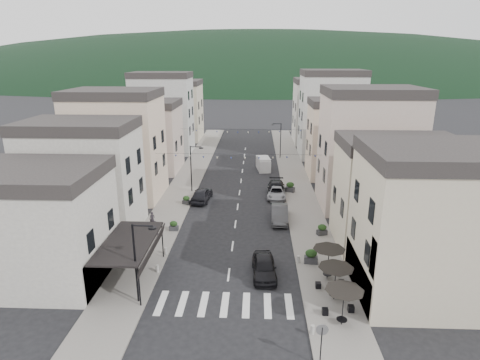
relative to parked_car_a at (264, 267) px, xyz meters
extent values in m
plane|color=black|center=(-2.80, -6.00, -0.77)|extent=(700.00, 700.00, 0.00)
cube|color=slate|center=(-10.30, 26.00, -0.71)|extent=(4.00, 76.00, 0.12)
cube|color=slate|center=(4.70, 26.00, -0.71)|extent=(4.00, 76.00, 0.12)
ellipsoid|color=black|center=(-2.80, 294.00, -0.77)|extent=(640.00, 360.00, 70.00)
cube|color=#A8A39A|center=(-18.30, -1.00, 3.23)|extent=(12.00, 8.00, 8.00)
cube|color=#BFB198|center=(11.70, -2.00, 4.23)|extent=(10.00, 8.00, 10.00)
cube|color=black|center=(-10.30, -1.00, 2.43)|extent=(3.60, 7.50, 0.15)
cube|color=black|center=(-8.50, -1.00, 1.93)|extent=(0.34, 7.50, 0.99)
cylinder|color=black|center=(-8.60, -4.50, 0.83)|extent=(0.10, 0.10, 3.20)
cylinder|color=black|center=(-8.60, 2.50, 0.83)|extent=(0.10, 0.10, 3.20)
cube|color=#A8A39A|center=(-17.30, 8.00, 4.23)|extent=(10.00, 7.00, 10.00)
cube|color=#262323|center=(-17.30, 8.00, 9.73)|extent=(10.20, 7.14, 1.00)
cube|color=beige|center=(-17.30, 18.00, 5.23)|extent=(10.00, 8.00, 12.00)
cube|color=#262323|center=(-17.30, 18.00, 11.73)|extent=(10.20, 8.16, 1.00)
cube|color=#B59F92|center=(-17.30, 30.00, 3.98)|extent=(10.00, 8.00, 9.50)
cube|color=#262323|center=(-17.30, 30.00, 9.23)|extent=(10.20, 8.16, 1.00)
cube|color=#A7A7A2|center=(-17.30, 42.00, 5.73)|extent=(10.00, 7.00, 13.00)
cube|color=#262323|center=(-17.30, 42.00, 12.73)|extent=(10.20, 7.14, 1.00)
cube|color=#BFB198|center=(-17.30, 54.00, 4.73)|extent=(10.00, 9.00, 11.00)
cube|color=#262323|center=(-17.30, 54.00, 10.73)|extent=(10.20, 9.18, 1.00)
cube|color=#BFB198|center=(11.70, 6.00, 3.73)|extent=(10.00, 7.00, 9.00)
cube|color=#262323|center=(11.70, 6.00, 8.73)|extent=(10.20, 7.14, 1.00)
cube|color=#B59F92|center=(11.70, 16.00, 5.48)|extent=(10.00, 8.00, 12.50)
cube|color=#262323|center=(11.70, 16.00, 12.23)|extent=(10.20, 8.16, 1.00)
cube|color=beige|center=(11.70, 28.00, 4.23)|extent=(10.00, 7.00, 10.00)
cube|color=#262323|center=(11.70, 28.00, 9.73)|extent=(10.20, 7.14, 1.00)
cube|color=#A7A7A2|center=(11.70, 40.00, 5.98)|extent=(10.00, 8.00, 13.50)
cube|color=#262323|center=(11.70, 40.00, 13.23)|extent=(10.20, 8.16, 1.00)
cube|color=#A8A39A|center=(11.70, 52.00, 4.98)|extent=(10.00, 9.00, 11.50)
cube|color=#262323|center=(11.70, 52.00, 11.23)|extent=(10.20, 9.18, 1.00)
cylinder|color=black|center=(4.90, -6.00, 0.50)|extent=(0.06, 0.06, 2.30)
cone|color=black|center=(4.90, -6.00, 1.60)|extent=(2.50, 2.50, 0.55)
cylinder|color=black|center=(4.90, -6.00, -0.28)|extent=(0.70, 0.70, 0.04)
cylinder|color=black|center=(4.90, -3.20, 0.50)|extent=(0.06, 0.06, 2.30)
cone|color=black|center=(4.90, -3.20, 1.60)|extent=(2.50, 2.50, 0.55)
cylinder|color=black|center=(4.90, -3.20, -0.28)|extent=(0.70, 0.70, 0.04)
cylinder|color=black|center=(4.90, -0.40, 0.50)|extent=(0.06, 0.06, 2.30)
cone|color=black|center=(4.90, -0.40, 1.60)|extent=(2.50, 2.50, 0.55)
cylinder|color=black|center=(4.90, -0.40, -0.28)|extent=(0.70, 0.70, 0.04)
cylinder|color=black|center=(-8.90, -4.00, 2.23)|extent=(0.14, 0.14, 6.00)
cylinder|color=black|center=(-8.20, -4.00, 5.13)|extent=(1.40, 0.10, 0.10)
cylinder|color=black|center=(-7.55, -4.00, 4.98)|extent=(0.56, 0.56, 0.08)
cylinder|color=black|center=(-8.90, 20.00, 2.23)|extent=(0.14, 0.14, 6.00)
cylinder|color=black|center=(-8.20, 20.00, 5.13)|extent=(1.40, 0.10, 0.10)
cylinder|color=black|center=(-7.55, 20.00, 4.98)|extent=(0.56, 0.56, 0.08)
cylinder|color=black|center=(3.30, 38.00, 2.23)|extent=(0.14, 0.14, 6.00)
cylinder|color=black|center=(2.60, 38.00, 5.13)|extent=(1.40, 0.10, 0.10)
cylinder|color=black|center=(1.95, 38.00, 4.98)|extent=(0.56, 0.56, 0.08)
cylinder|color=black|center=(3.00, -9.50, 0.48)|extent=(0.07, 0.07, 2.50)
cylinder|color=slate|center=(3.00, -9.50, 1.58)|extent=(0.70, 0.04, 0.70)
cylinder|color=gray|center=(-8.50, 0.00, -0.35)|extent=(0.26, 0.26, 0.60)
cylinder|color=gray|center=(-8.50, 3.00, -0.35)|extent=(0.26, 0.26, 0.60)
cylinder|color=gray|center=(2.90, 2.00, -0.35)|extent=(0.26, 0.26, 0.60)
cylinder|color=gray|center=(2.90, -7.00, -0.35)|extent=(0.26, 0.26, 0.60)
cylinder|color=black|center=(-2.80, 16.00, 5.23)|extent=(19.00, 0.02, 0.02)
cone|color=beige|center=(-11.51, 16.00, 5.04)|extent=(0.28, 0.28, 0.24)
cone|color=navy|center=(-9.93, 16.00, 4.95)|extent=(0.28, 0.28, 0.24)
cone|color=beige|center=(-8.34, 16.00, 4.87)|extent=(0.28, 0.28, 0.24)
cone|color=navy|center=(-6.76, 16.00, 4.81)|extent=(0.28, 0.28, 0.24)
cone|color=beige|center=(-5.17, 16.00, 4.76)|extent=(0.28, 0.28, 0.24)
cone|color=navy|center=(-3.59, 16.00, 4.74)|extent=(0.28, 0.28, 0.24)
cone|color=beige|center=(-2.01, 16.00, 4.74)|extent=(0.28, 0.28, 0.24)
cone|color=navy|center=(-0.42, 16.00, 4.76)|extent=(0.28, 0.28, 0.24)
cone|color=beige|center=(1.16, 16.00, 4.81)|extent=(0.28, 0.28, 0.24)
cone|color=navy|center=(2.74, 16.00, 4.87)|extent=(0.28, 0.28, 0.24)
cone|color=beige|center=(4.33, 16.00, 4.95)|extent=(0.28, 0.28, 0.24)
cone|color=navy|center=(5.91, 16.00, 5.04)|extent=(0.28, 0.28, 0.24)
cylinder|color=black|center=(-2.80, 32.00, 5.23)|extent=(19.00, 0.02, 0.02)
cone|color=beige|center=(-11.51, 32.00, 5.04)|extent=(0.28, 0.28, 0.24)
cone|color=navy|center=(-9.93, 32.00, 4.95)|extent=(0.28, 0.28, 0.24)
cone|color=beige|center=(-8.34, 32.00, 4.87)|extent=(0.28, 0.28, 0.24)
cone|color=navy|center=(-6.76, 32.00, 4.81)|extent=(0.28, 0.28, 0.24)
cone|color=beige|center=(-5.17, 32.00, 4.76)|extent=(0.28, 0.28, 0.24)
cone|color=navy|center=(-3.59, 32.00, 4.74)|extent=(0.28, 0.28, 0.24)
cone|color=beige|center=(-2.01, 32.00, 4.74)|extent=(0.28, 0.28, 0.24)
cone|color=navy|center=(-0.42, 32.00, 4.76)|extent=(0.28, 0.28, 0.24)
cone|color=beige|center=(1.16, 32.00, 4.81)|extent=(0.28, 0.28, 0.24)
cone|color=navy|center=(2.74, 32.00, 4.87)|extent=(0.28, 0.28, 0.24)
cone|color=beige|center=(4.33, 32.00, 4.95)|extent=(0.28, 0.28, 0.24)
cone|color=navy|center=(5.91, 32.00, 5.04)|extent=(0.28, 0.28, 0.24)
imported|color=black|center=(0.00, 0.00, 0.00)|extent=(2.06, 4.63, 1.55)
imported|color=#343437|center=(1.80, 11.07, 0.03)|extent=(1.88, 4.94, 1.61)
imported|color=#94969C|center=(1.80, 18.30, -0.10)|extent=(2.41, 4.91, 1.34)
imported|color=black|center=(1.80, 19.44, 0.00)|extent=(2.41, 5.43, 1.55)
imported|color=black|center=(-7.18, 16.81, 0.05)|extent=(2.34, 4.98, 1.65)
cube|color=#BDBCBE|center=(0.34, 30.87, 0.12)|extent=(2.25, 4.47, 1.78)
cube|color=#BDBCBE|center=(0.42, 30.34, 1.05)|extent=(2.02, 3.05, 0.45)
cylinder|color=black|center=(-0.15, 29.18, -0.46)|extent=(0.30, 0.65, 0.62)
cylinder|color=black|center=(1.27, 29.38, -0.46)|extent=(0.30, 0.65, 0.62)
cylinder|color=black|center=(-0.58, 32.36, -0.46)|extent=(0.30, 0.65, 0.62)
cylinder|color=black|center=(0.83, 32.56, -0.46)|extent=(0.30, 0.65, 0.62)
imported|color=black|center=(-11.14, 8.85, 0.12)|extent=(0.60, 0.42, 1.54)
imported|color=#261F2A|center=(-10.20, 6.46, 0.13)|extent=(0.92, 0.83, 1.57)
cube|color=#303033|center=(-8.80, 7.97, -0.43)|extent=(0.89, 0.49, 0.44)
ellipsoid|color=black|center=(-8.80, 7.97, 0.06)|extent=(0.78, 0.50, 0.57)
cube|color=#2C2D2F|center=(-8.80, 15.31, -0.43)|extent=(1.02, 0.81, 0.45)
ellipsoid|color=black|center=(-8.80, 15.31, 0.07)|extent=(0.79, 0.50, 0.58)
cube|color=#2D2D30|center=(3.93, 1.98, -0.38)|extent=(1.16, 0.71, 0.55)
ellipsoid|color=black|center=(3.93, 1.98, 0.23)|extent=(0.97, 0.62, 0.71)
cube|color=#2A2B2D|center=(5.70, 7.58, -0.41)|extent=(1.09, 0.84, 0.48)
ellipsoid|color=black|center=(5.70, 7.58, 0.12)|extent=(0.85, 0.54, 0.62)
cube|color=#333336|center=(3.61, 20.35, -0.37)|extent=(1.28, 1.03, 0.56)
ellipsoid|color=black|center=(3.61, 20.35, 0.25)|extent=(0.99, 0.63, 0.72)
camera|label=1|loc=(-0.72, -28.13, 15.90)|focal=30.00mm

